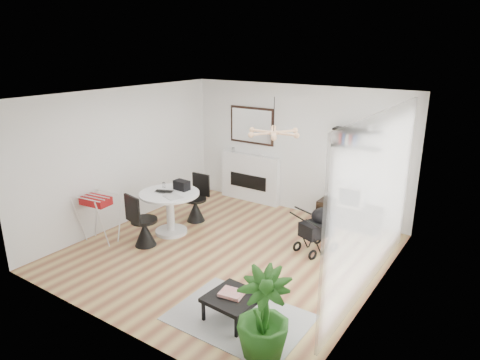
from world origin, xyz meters
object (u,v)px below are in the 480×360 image
Objects in this scene: tv_console at (348,215)px; stroller at (318,231)px; dining_table at (170,206)px; drying_rack at (100,217)px; fireplace at (250,172)px; crt_tv at (353,195)px; coffee_table at (233,298)px; potted_plant at (263,315)px.

stroller is at bearing -92.51° from tv_console.
dining_table is 1.24× the size of drying_rack.
fireplace is 4.46× the size of crt_tv.
dining_table is at bearing -140.45° from tv_console.
tv_console is at bearing -3.47° from fireplace.
potted_plant reaches higher than coffee_table.
fireplace is 2.38× the size of drying_rack.
crt_tv is at bearing 35.45° from drying_rack.
drying_rack is (-0.81, -0.98, -0.06)m from dining_table.
fireplace is 3.17× the size of coffee_table.
tv_console is at bearing 109.13° from stroller.
drying_rack is at bearing -138.04° from crt_tv.
dining_table is 3.76m from potted_plant.
crt_tv reaches higher than tv_console.
tv_console is 0.44m from crt_tv.
drying_rack is at bearing -107.82° from fireplace.
coffee_table is at bearing -92.40° from tv_console.
dining_table is (-0.27, -2.37, -0.14)m from fireplace.
crt_tv is at bearing 96.49° from potted_plant.
dining_table is at bearing -141.09° from crt_tv.
drying_rack is at bearing 166.79° from potted_plant.
potted_plant is (2.96, -4.31, -0.13)m from fireplace.
crt_tv is 0.44× the size of potted_plant.
drying_rack reaches higher than tv_console.
tv_console is (2.43, -0.15, -0.46)m from fireplace.
crt_tv is 4.80m from drying_rack.
stroller is (-0.12, -1.33, -0.30)m from crt_tv.
coffee_table is at bearing -93.29° from crt_tv.
crt_tv is 3.80m from coffee_table.
stroller is 2.45m from coffee_table.
drying_rack reaches higher than stroller.
potted_plant is (4.04, -0.95, 0.07)m from drying_rack.
fireplace is 2.39m from dining_table.
tv_console is at bearing 35.95° from drying_rack.
potted_plant reaches higher than crt_tv.
potted_plant reaches higher than tv_console.
stroller is (2.37, -1.48, -0.31)m from fireplace.
stroller is (2.64, 0.89, -0.17)m from dining_table.
fireplace reaches higher than drying_rack.
crt_tv is 3.54m from dining_table.
potted_plant is (0.59, -2.83, 0.18)m from stroller.
potted_plant is at bearing -82.72° from tv_console.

